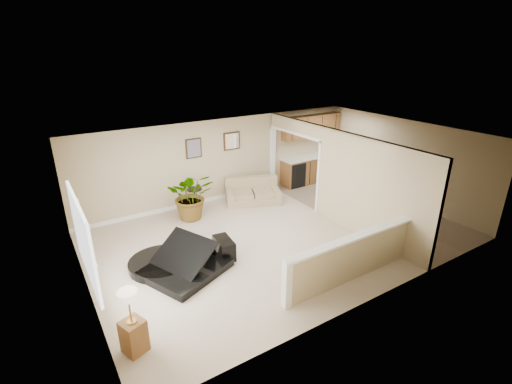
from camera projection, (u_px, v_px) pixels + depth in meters
floor at (280, 236)px, 9.41m from camera, size 9.00×9.00×0.00m
back_wall at (223, 160)px, 11.31m from camera, size 9.00×0.04×2.50m
front_wall at (379, 242)px, 6.59m from camera, size 9.00×0.04×2.50m
left_wall at (80, 238)px, 6.72m from camera, size 0.04×6.00×2.50m
right_wall at (402, 161)px, 11.18m from camera, size 0.04×6.00×2.50m
ceiling at (282, 139)px, 8.49m from camera, size 9.00×6.00×0.04m
kitchen_vinyl at (366, 208)px, 10.97m from camera, size 2.70×6.00×0.01m
interior_partition at (329, 175)px, 10.06m from camera, size 0.18×5.99×2.50m
pony_half_wall at (350, 258)px, 7.45m from camera, size 3.42×0.22×1.00m
left_window at (83, 239)px, 6.26m from camera, size 0.05×2.15×1.45m
wall_art_left at (194, 148)px, 10.63m from camera, size 0.48×0.04×0.58m
wall_mirror at (232, 141)px, 11.23m from camera, size 0.55×0.04×0.55m
kitchen_cabinets at (309, 158)px, 12.82m from camera, size 2.36×0.65×2.33m
piano at (179, 244)px, 7.77m from camera, size 2.27×2.23×1.51m
piano_bench at (224, 248)px, 8.41m from camera, size 0.41×0.69×0.44m
loveseat at (252, 190)px, 11.38m from camera, size 1.97×1.52×0.93m
accent_table at (195, 196)px, 10.77m from camera, size 0.45×0.45×0.65m
palm_plant at (192, 196)px, 10.13m from camera, size 1.55×1.46×1.37m
small_plant at (271, 189)px, 11.82m from camera, size 0.34×0.34×0.53m
lamp_stand at (132, 326)px, 5.70m from camera, size 0.42×0.42×1.12m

